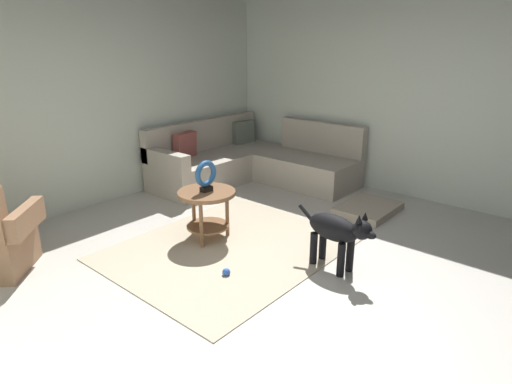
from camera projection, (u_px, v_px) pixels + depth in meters
name	position (u px, v px, depth m)	size (l,w,h in m)	color
ground_plane	(274.00, 281.00, 3.90)	(6.00, 6.00, 0.10)	beige
wall_back	(86.00, 98.00, 5.24)	(6.00, 0.12, 2.70)	silver
wall_right	(417.00, 95.00, 5.55)	(0.12, 6.00, 2.70)	silver
area_rug	(230.00, 247.00, 4.42)	(2.30, 1.90, 0.01)	#BCAD93
sectional_couch	(251.00, 163.00, 6.45)	(2.20, 2.25, 0.88)	#B2A899
side_table	(207.00, 202.00, 4.49)	(0.60, 0.60, 0.54)	brown
torus_sculpture	(206.00, 175.00, 4.39)	(0.28, 0.08, 0.33)	black
dog_bed_mat	(368.00, 209.00, 5.34)	(0.80, 0.60, 0.09)	#B2A38E
dog	(337.00, 232.00, 3.89)	(0.27, 0.85, 0.63)	black
dog_toy_ball	(226.00, 272.00, 3.88)	(0.07, 0.07, 0.07)	blue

